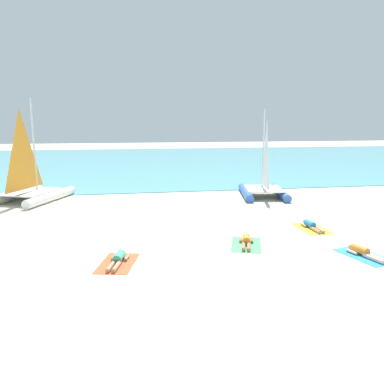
% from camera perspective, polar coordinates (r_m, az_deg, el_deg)
% --- Properties ---
extents(ground_plane, '(120.00, 120.00, 0.00)m').
position_cam_1_polar(ground_plane, '(23.27, -1.97, -0.74)').
color(ground_plane, beige).
extents(ocean_water, '(120.00, 40.00, 0.05)m').
position_cam_1_polar(ocean_water, '(44.47, -5.67, 4.72)').
color(ocean_water, '#5BB2C1').
rests_on(ocean_water, ground).
extents(sailboat_white, '(4.43, 5.31, 5.92)m').
position_cam_1_polar(sailboat_white, '(23.89, -23.26, 0.84)').
color(sailboat_white, white).
rests_on(sailboat_white, ground).
extents(sailboat_blue, '(3.34, 4.53, 5.37)m').
position_cam_1_polar(sailboat_blue, '(23.64, 10.80, 1.23)').
color(sailboat_blue, blue).
rests_on(sailboat_blue, ground).
extents(towel_leftmost, '(1.52, 2.11, 0.01)m').
position_cam_1_polar(towel_leftmost, '(12.83, -11.20, -10.53)').
color(towel_leftmost, '#EA5933').
rests_on(towel_leftmost, ground).
extents(sunbather_leftmost, '(0.75, 1.56, 0.30)m').
position_cam_1_polar(sunbather_leftmost, '(12.85, -11.14, -9.91)').
color(sunbather_leftmost, '#3FB28C').
rests_on(sunbather_leftmost, towel_leftmost).
extents(towel_center_left, '(1.63, 2.15, 0.01)m').
position_cam_1_polar(towel_center_left, '(14.53, 8.21, -7.88)').
color(towel_center_left, '#4CB266').
rests_on(towel_center_left, ground).
extents(sunbather_center_left, '(0.85, 1.54, 0.30)m').
position_cam_1_polar(sunbather_center_left, '(14.55, 8.22, -7.33)').
color(sunbather_center_left, orange).
rests_on(sunbather_center_left, towel_center_left).
extents(towel_center_right, '(1.11, 1.91, 0.01)m').
position_cam_1_polar(towel_center_right, '(17.25, 17.72, -5.30)').
color(towel_center_right, yellow).
rests_on(towel_center_right, ground).
extents(sunbather_center_right, '(0.54, 1.56, 0.30)m').
position_cam_1_polar(sunbather_center_right, '(17.27, 17.64, -4.84)').
color(sunbather_center_right, '#268CCC').
rests_on(sunbather_center_right, towel_center_right).
extents(towel_rightmost, '(1.53, 2.11, 0.01)m').
position_cam_1_polar(towel_rightmost, '(14.52, 24.65, -8.79)').
color(towel_rightmost, '#338CD8').
rests_on(towel_rightmost, ground).
extents(sunbather_rightmost, '(0.76, 1.55, 0.30)m').
position_cam_1_polar(sunbather_rightmost, '(14.52, 24.49, -8.26)').
color(sunbather_rightmost, orange).
rests_on(sunbather_rightmost, towel_rightmost).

